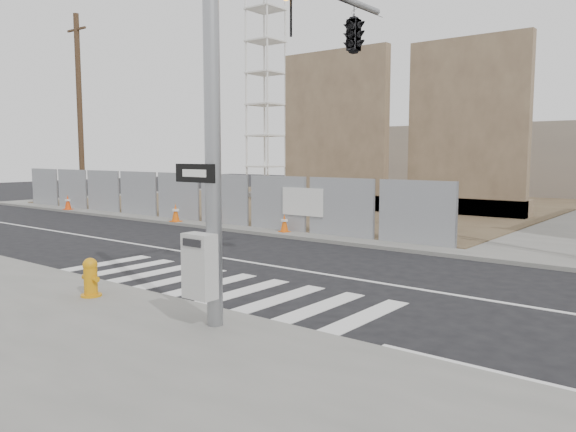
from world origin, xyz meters
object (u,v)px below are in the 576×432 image
Objects in this scene: traffic_cone_a at (68,202)px; traffic_cone_b at (176,213)px; traffic_cone_c at (213,215)px; traffic_cone_d at (284,223)px; signal_pole at (314,58)px; crane_tower at (266,59)px; fire_hydrant at (91,277)px.

traffic_cone_a is 1.00× the size of traffic_cone_b.
traffic_cone_a is at bearing -176.46° from traffic_cone_c.
signal_pole is at bearing -47.70° from traffic_cone_d.
crane_tower is 18.92m from traffic_cone_d.
traffic_cone_a is 1.17× the size of traffic_cone_c.
traffic_cone_a is at bearing 162.47° from signal_pole.
crane_tower is at bearing 123.43° from fire_hydrant.
traffic_cone_a reaches higher than traffic_cone_c.
crane_tower is at bearing 79.62° from traffic_cone_a.
traffic_cone_b is at bearing -175.91° from traffic_cone_d.
traffic_cone_b is at bearing 151.54° from signal_pole.
traffic_cone_b is (-8.27, 9.22, -0.01)m from fire_hydrant.
traffic_cone_d is (3.91, -0.22, 0.01)m from traffic_cone_c.
traffic_cone_d is at bearing 132.30° from signal_pole.
traffic_cone_a is 8.28m from traffic_cone_b.
fire_hydrant reaches higher than traffic_cone_a.
traffic_cone_b is at bearing -65.08° from crane_tower.
traffic_cone_a is 1.15× the size of traffic_cone_d.
crane_tower is 27.54m from fire_hydrant.
signal_pole is at bearing -17.53° from traffic_cone_a.
signal_pole is 6.15m from fire_hydrant.
crane_tower is 15.55m from traffic_cone_a.
fire_hydrant is 1.03× the size of traffic_cone_a.
traffic_cone_c is at bearing 3.54° from traffic_cone_a.
traffic_cone_d is (-2.77, 9.61, -0.06)m from fire_hydrant.
signal_pole is at bearing -28.46° from traffic_cone_b.
crane_tower is 28.30× the size of traffic_cone_c.
traffic_cone_d is (13.78, 0.39, -0.05)m from traffic_cone_a.
traffic_cone_a is at bearing 180.00° from traffic_cone_b.
traffic_cone_c is at bearing 176.84° from traffic_cone_d.
traffic_cone_a is 9.88m from traffic_cone_c.
crane_tower reaches higher than traffic_cone_a.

